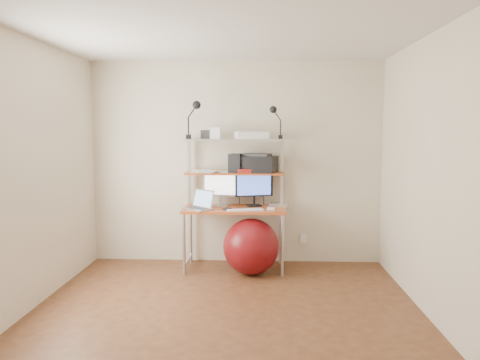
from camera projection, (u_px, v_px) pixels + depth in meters
The scene contains 20 objects.
room at pixel (225, 177), 4.04m from camera, with size 3.60×3.60×3.60m.
computer_desk at pixel (235, 189), 5.56m from camera, with size 1.20×0.60×1.57m.
wall_outlet at pixel (303, 238), 5.88m from camera, with size 0.08×0.01×0.12m, color white.
monitor_silver at pixel (220, 186), 5.65m from camera, with size 0.42×0.16×0.46m.
monitor_black at pixel (254, 187), 5.64m from camera, with size 0.46×0.18×0.46m.
laptop at pixel (201, 205), 5.44m from camera, with size 0.41×0.41×0.28m.
keyboard at pixel (245, 210), 5.35m from camera, with size 0.41×0.12×0.01m, color white.
mouse at pixel (271, 209), 5.40m from camera, with size 0.09×0.05×0.02m, color white.
mac_mini at pixel (279, 205), 5.64m from camera, with size 0.22×0.22×0.04m, color #BDBCC1.
phone at pixel (227, 209), 5.42m from camera, with size 0.07×0.14×0.01m, color black.
printer at pixel (256, 163), 5.62m from camera, with size 0.54×0.43×0.22m.
nas_cube at pixel (236, 163), 5.59m from camera, with size 0.15×0.15×0.22m, color black.
red_box at pixel (245, 171), 5.53m from camera, with size 0.17×0.11×0.05m, color #B1211C.
scanner at pixel (251, 135), 5.54m from camera, with size 0.43×0.33×0.10m.
box_white at pixel (215, 133), 5.52m from camera, with size 0.12×0.10×0.14m, color white.
box_grey at pixel (205, 134), 5.62m from camera, with size 0.10×0.10×0.10m, color #323235.
clip_lamp_left at pixel (195, 111), 5.46m from camera, with size 0.18×0.10×0.45m.
clip_lamp_right at pixel (275, 115), 5.43m from camera, with size 0.15×0.09×0.38m.
exercise_ball at pixel (251, 247), 5.37m from camera, with size 0.65×0.65×0.65m, color maroon.
paper_stack at pixel (204, 171), 5.62m from camera, with size 0.40×0.42×0.02m.
Camera 1 is at (0.31, -4.01, 1.65)m, focal length 35.00 mm.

